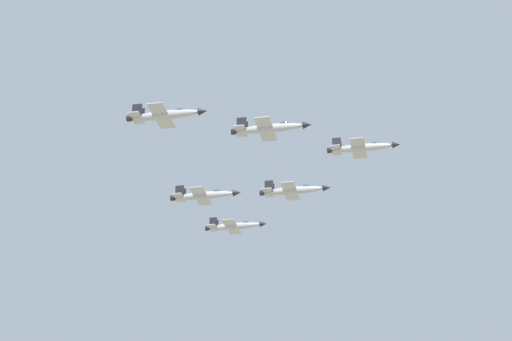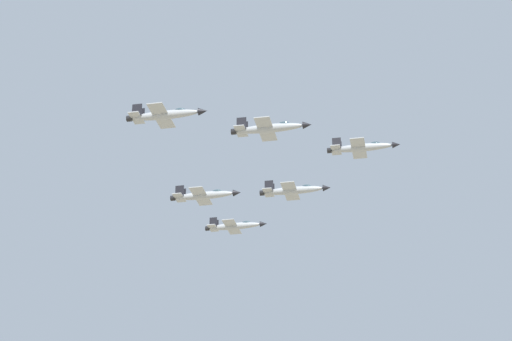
{
  "view_description": "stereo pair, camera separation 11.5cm",
  "coord_description": "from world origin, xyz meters",
  "views": [
    {
      "loc": [
        -2.13,
        158.4,
        60.35
      ],
      "look_at": [
        46.0,
        -15.09,
        150.58
      ],
      "focal_mm": 62.05,
      "sensor_mm": 36.0,
      "label": 1
    },
    {
      "loc": [
        -2.24,
        158.37,
        60.35
      ],
      "look_at": [
        46.0,
        -15.09,
        150.58
      ],
      "focal_mm": 62.05,
      "sensor_mm": 36.0,
      "label": 2
    }
  ],
  "objects": [
    {
      "name": "jet_left_outer",
      "position": [
        60.16,
        -45.16,
        150.79
      ],
      "size": [
        16.47,
        10.08,
        3.46
      ],
      "rotation": [
        0.0,
        0.0,
        3.21
      ],
      "color": "#9EA3A8"
    },
    {
      "name": "jet_right_outer",
      "position": [
        56.0,
        16.6,
        149.05
      ],
      "size": [
        16.64,
        10.21,
        3.5
      ],
      "rotation": [
        0.0,
        0.0,
        3.22
      ],
      "color": "#9EA3A8"
    },
    {
      "name": "jet_right_wingman",
      "position": [
        38.87,
        -0.06,
        152.45
      ],
      "size": [
        17.37,
        10.67,
        3.65
      ],
      "rotation": [
        0.0,
        0.0,
        3.23
      ],
      "color": "#9EA3A8"
    },
    {
      "name": "jet_left_wingman",
      "position": [
        40.95,
        -30.94,
        152.2
      ],
      "size": [
        17.41,
        10.7,
        3.66
      ],
      "rotation": [
        0.0,
        0.0,
        3.23
      ],
      "color": "#9EA3A8"
    },
    {
      "name": "jet_slot_rear",
      "position": [
        58.08,
        -14.28,
        145.5
      ],
      "size": [
        16.5,
        10.11,
        3.47
      ],
      "rotation": [
        0.0,
        0.0,
        3.22
      ],
      "color": "#9EA3A8"
    },
    {
      "name": "jet_lead",
      "position": [
        21.75,
        -16.72,
        153.93
      ],
      "size": [
        16.42,
        10.09,
        3.45
      ],
      "rotation": [
        0.0,
        0.0,
        3.23
      ],
      "color": "#9EA3A8"
    }
  ]
}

